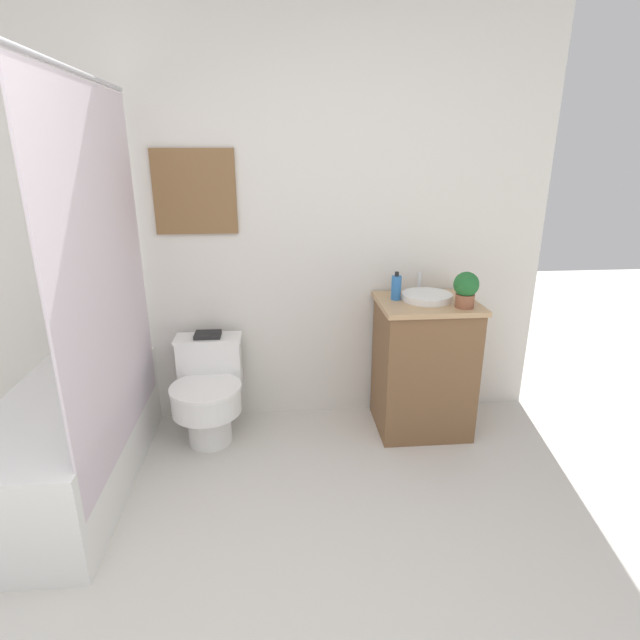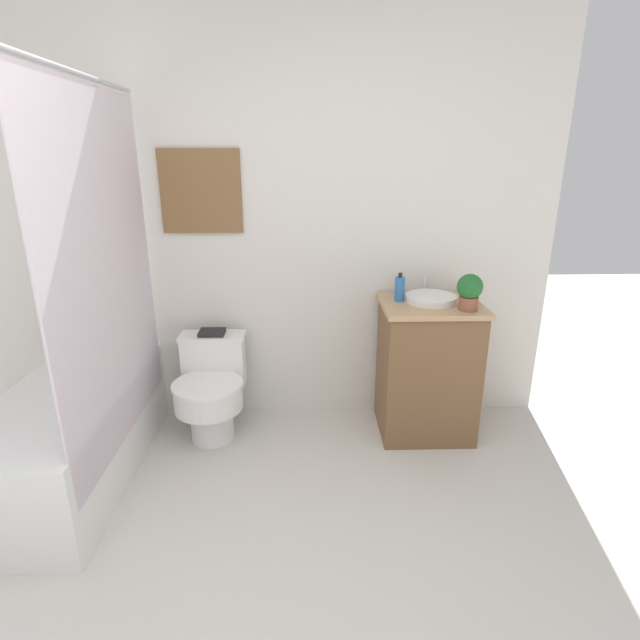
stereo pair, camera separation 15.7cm
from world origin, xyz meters
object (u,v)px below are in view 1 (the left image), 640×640
at_px(toilet, 208,392).
at_px(soap_bottle, 396,287).
at_px(sink, 427,296).
at_px(book_on_tank, 208,335).
at_px(potted_plant, 466,288).

xyz_separation_m(toilet, soap_bottle, (1.12, 0.07, 0.60)).
bearing_deg(sink, book_on_tank, 175.43).
xyz_separation_m(toilet, book_on_tank, (0.00, 0.15, 0.31)).
height_order(sink, book_on_tank, sink).
relative_size(sink, potted_plant, 1.63).
relative_size(sink, book_on_tank, 2.13).
height_order(toilet, potted_plant, potted_plant).
height_order(toilet, book_on_tank, book_on_tank).
xyz_separation_m(sink, potted_plant, (0.17, -0.16, 0.09)).
distance_m(potted_plant, book_on_tank, 1.53).
xyz_separation_m(toilet, potted_plant, (1.47, -0.12, 0.63)).
relative_size(potted_plant, book_on_tank, 1.31).
bearing_deg(toilet, sink, 1.91).
distance_m(soap_bottle, potted_plant, 0.40).
relative_size(toilet, potted_plant, 2.97).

